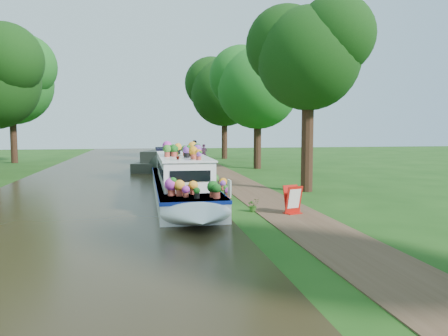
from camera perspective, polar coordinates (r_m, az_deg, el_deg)
ground at (r=17.29m, az=2.45°, el=-4.79°), size 100.00×100.00×0.00m
canal_water at (r=17.03m, az=-17.74°, el=-5.15°), size 10.00×100.00×0.02m
towpath at (r=17.59m, az=6.28°, el=-4.59°), size 2.20×100.00×0.03m
plant_boat at (r=18.42m, az=-5.50°, el=-1.51°), size 2.29×13.52×2.26m
tree_near_overhang at (r=21.38m, az=10.93°, el=14.81°), size 5.52×5.28×8.99m
tree_near_mid at (r=32.93m, az=4.38°, el=11.17°), size 6.90×6.60×9.40m
tree_near_far at (r=43.59m, az=0.02°, el=10.52°), size 7.59×7.26×10.30m
tree_far_d at (r=42.47m, az=-26.05°, el=10.61°), size 8.05×7.70×10.85m
second_boat at (r=31.61m, az=-8.40°, el=0.73°), size 4.01×7.72×1.41m
sandwich_board at (r=15.44m, az=8.98°, el=-4.27°), size 0.66×0.66×0.98m
pedestrian_pink at (r=37.87m, az=-2.64°, el=1.92°), size 0.67×0.53×1.62m
pedestrian_dark at (r=39.55m, az=-3.78°, el=2.26°), size 1.17×1.12×1.91m
verge_plant at (r=15.82m, az=3.83°, el=-4.84°), size 0.51×0.47×0.48m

